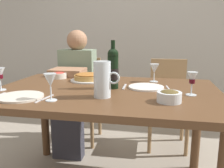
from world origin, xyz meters
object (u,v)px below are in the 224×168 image
(chair_left, at_px, (82,93))
(dinner_plate_left_setting, at_px, (21,97))
(wine_bottle, at_px, (113,68))
(olive_bowl, at_px, (169,96))
(salad_bowl, at_px, (59,75))
(dinner_plate_right_setting, at_px, (146,87))
(chair_right, at_px, (168,97))
(wine_glass_centre, at_px, (50,81))
(baked_tart, at_px, (88,77))
(wine_glass_spare, at_px, (192,79))
(water_pitcher, at_px, (102,81))
(wine_glass_right_diner, at_px, (0,74))
(diner_left, at_px, (75,87))
(wine_glass_left_diner, at_px, (154,69))
(dining_table, at_px, (105,103))

(chair_left, bearing_deg, dinner_plate_left_setting, 89.64)
(wine_bottle, bearing_deg, olive_bowl, -36.51)
(salad_bowl, relative_size, chair_left, 0.15)
(dinner_plate_right_setting, bearing_deg, chair_right, 77.13)
(olive_bowl, relative_size, chair_right, 0.15)
(dinner_plate_right_setting, distance_m, chair_right, 0.85)
(wine_glass_centre, relative_size, dinner_plate_left_setting, 0.58)
(wine_bottle, distance_m, baked_tart, 0.35)
(wine_glass_spare, distance_m, chair_right, 1.01)
(water_pitcher, bearing_deg, baked_tart, 116.67)
(wine_glass_right_diner, bearing_deg, wine_glass_centre, -21.20)
(baked_tart, relative_size, dinner_plate_left_setting, 1.03)
(olive_bowl, distance_m, dinner_plate_left_setting, 0.85)
(wine_glass_centre, height_order, diner_left, diner_left)
(diner_left, bearing_deg, water_pitcher, 118.99)
(diner_left, relative_size, chair_right, 1.33)
(wine_glass_spare, height_order, diner_left, diner_left)
(baked_tart, bearing_deg, wine_glass_left_diner, 6.70)
(dinner_plate_right_setting, bearing_deg, dining_table, -159.22)
(salad_bowl, xyz_separation_m, olive_bowl, (0.88, -0.54, 0.01))
(dinner_plate_right_setting, distance_m, chair_left, 1.09)
(water_pitcher, relative_size, wine_glass_centre, 1.38)
(wine_glass_centre, bearing_deg, wine_glass_right_diner, 158.80)
(baked_tart, height_order, salad_bowl, baked_tart)
(wine_glass_left_diner, xyz_separation_m, dinner_plate_left_setting, (-0.75, -0.63, -0.09))
(chair_right, bearing_deg, dining_table, 61.28)
(salad_bowl, bearing_deg, diner_left, 86.22)
(diner_left, bearing_deg, chair_right, -165.06)
(wine_glass_right_diner, bearing_deg, chair_right, 43.05)
(baked_tart, relative_size, wine_glass_right_diner, 1.83)
(wine_bottle, height_order, baked_tart, wine_bottle)
(dining_table, relative_size, wine_glass_right_diner, 10.12)
(wine_glass_centre, relative_size, chair_left, 0.18)
(wine_bottle, bearing_deg, dining_table, -132.29)
(wine_glass_left_diner, distance_m, chair_left, 1.00)
(chair_left, relative_size, chair_right, 1.00)
(baked_tart, xyz_separation_m, dinner_plate_right_setting, (0.47, -0.17, -0.02))
(wine_glass_left_diner, bearing_deg, dinner_plate_left_setting, -140.13)
(olive_bowl, xyz_separation_m, wine_glass_centre, (-0.64, -0.10, 0.08))
(wine_bottle, relative_size, chair_left, 0.37)
(dinner_plate_right_setting, bearing_deg, diner_left, 143.26)
(wine_glass_centre, distance_m, chair_left, 1.27)
(dining_table, bearing_deg, dinner_plate_right_setting, 20.78)
(wine_bottle, bearing_deg, dinner_plate_right_setting, 13.18)
(chair_right, bearing_deg, salad_bowl, 29.78)
(olive_bowl, xyz_separation_m, dinner_plate_right_setting, (-0.14, 0.32, -0.03))
(salad_bowl, bearing_deg, wine_bottle, -28.03)
(dinner_plate_left_setting, bearing_deg, diner_left, 90.67)
(chair_right, bearing_deg, chair_left, -0.76)
(wine_glass_centre, bearing_deg, dining_table, 53.84)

